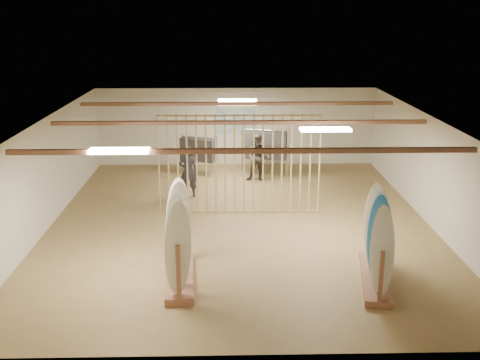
{
  "coord_description": "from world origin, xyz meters",
  "views": [
    {
      "loc": [
        -0.33,
        -13.99,
        5.43
      ],
      "look_at": [
        0.0,
        0.0,
        1.2
      ],
      "focal_mm": 42.0,
      "sensor_mm": 36.0,
      "label": 1
    }
  ],
  "objects_px": {
    "rack_left": "(179,250)",
    "rack_right": "(377,251)",
    "shopper_b": "(258,155)",
    "clothing_rack_a": "(197,150)",
    "clothing_rack_b": "(266,145)",
    "shopper_a": "(188,168)"
  },
  "relations": [
    {
      "from": "clothing_rack_a",
      "to": "shopper_b",
      "type": "bearing_deg",
      "value": 1.59
    },
    {
      "from": "shopper_b",
      "to": "rack_right",
      "type": "bearing_deg",
      "value": -61.46
    },
    {
      "from": "rack_right",
      "to": "shopper_b",
      "type": "distance_m",
      "value": 7.54
    },
    {
      "from": "clothing_rack_a",
      "to": "clothing_rack_b",
      "type": "relative_size",
      "value": 0.84
    },
    {
      "from": "rack_left",
      "to": "shopper_b",
      "type": "distance_m",
      "value": 7.44
    },
    {
      "from": "rack_left",
      "to": "clothing_rack_a",
      "type": "bearing_deg",
      "value": 85.62
    },
    {
      "from": "rack_right",
      "to": "clothing_rack_b",
      "type": "relative_size",
      "value": 1.5
    },
    {
      "from": "rack_right",
      "to": "shopper_a",
      "type": "bearing_deg",
      "value": 137.36
    },
    {
      "from": "rack_right",
      "to": "clothing_rack_a",
      "type": "xyz_separation_m",
      "value": [
        -4.09,
        7.99,
        0.23
      ]
    },
    {
      "from": "rack_right",
      "to": "clothing_rack_a",
      "type": "bearing_deg",
      "value": 127.67
    },
    {
      "from": "shopper_b",
      "to": "clothing_rack_a",
      "type": "bearing_deg",
      "value": 172.23
    },
    {
      "from": "rack_right",
      "to": "shopper_a",
      "type": "height_order",
      "value": "rack_right"
    },
    {
      "from": "rack_left",
      "to": "shopper_b",
      "type": "height_order",
      "value": "rack_left"
    },
    {
      "from": "rack_right",
      "to": "shopper_a",
      "type": "relative_size",
      "value": 1.39
    },
    {
      "from": "rack_left",
      "to": "rack_right",
      "type": "bearing_deg",
      "value": -5.57
    },
    {
      "from": "clothing_rack_a",
      "to": "clothing_rack_b",
      "type": "bearing_deg",
      "value": 19.34
    },
    {
      "from": "rack_left",
      "to": "shopper_a",
      "type": "distance_m",
      "value": 5.6
    },
    {
      "from": "rack_left",
      "to": "clothing_rack_a",
      "type": "xyz_separation_m",
      "value": [
        0.0,
        7.9,
        0.19
      ]
    },
    {
      "from": "rack_right",
      "to": "clothing_rack_a",
      "type": "height_order",
      "value": "rack_right"
    },
    {
      "from": "shopper_a",
      "to": "shopper_b",
      "type": "bearing_deg",
      "value": -142.49
    },
    {
      "from": "clothing_rack_b",
      "to": "rack_left",
      "type": "bearing_deg",
      "value": -92.53
    },
    {
      "from": "clothing_rack_a",
      "to": "clothing_rack_b",
      "type": "xyz_separation_m",
      "value": [
        2.32,
        -0.1,
        0.17
      ]
    }
  ]
}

